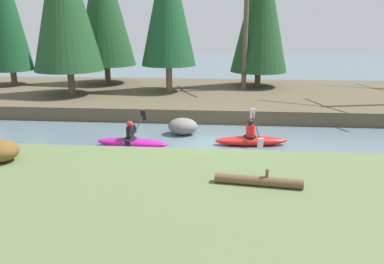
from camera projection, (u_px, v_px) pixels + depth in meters
name	position (u px, v px, depth m)	size (l,w,h in m)	color
ground_plane	(211.00, 146.00, 14.04)	(90.00, 90.00, 0.00)	slate
riverbank_near	(203.00, 205.00, 8.80)	(44.00, 6.32, 0.64)	#5B7042
riverbank_far	(216.00, 97.00, 21.65)	(44.00, 9.99, 0.64)	brown
conifer_tree_far_left	(4.00, 5.00, 22.50)	(2.62, 2.62, 8.74)	brown
conifer_tree_mid_left	(103.00, 3.00, 23.02)	(3.72, 3.72, 8.81)	brown
conifer_tree_centre	(168.00, 2.00, 20.27)	(3.07, 3.07, 8.26)	#7A664C
conifer_tree_mid_right	(261.00, 6.00, 21.89)	(3.41, 3.41, 8.53)	brown
bare_tree_upstream	(246.00, 32.00, 21.24)	(3.86, 3.81, 7.03)	brown
kayaker_lead	(252.00, 139.00, 14.04)	(2.79, 2.07, 1.20)	red
kayaker_middle	(133.00, 142.00, 13.79)	(2.79, 2.07, 1.20)	#C61999
boulder_midstream	(183.00, 126.00, 15.37)	(1.21, 0.95, 0.69)	slate
driftwood_log	(258.00, 181.00, 9.04)	(2.12, 0.50, 0.44)	brown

